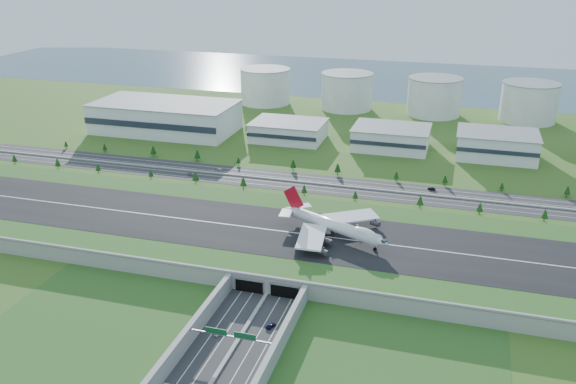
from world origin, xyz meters
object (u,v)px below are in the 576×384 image
(car_2, at_px, (271,326))
(car_5, at_px, (432,189))
(boeing_747, at_px, (334,225))
(car_7, at_px, (219,169))
(car_4, at_px, (191,174))
(car_0, at_px, (219,334))
(fuel_tank_a, at_px, (265,86))

(car_2, relative_size, car_5, 0.96)
(boeing_747, height_order, car_7, boeing_747)
(car_2, bearing_deg, car_7, -40.60)
(car_4, xyz_separation_m, car_7, (14.84, 15.95, -0.09))
(car_0, xyz_separation_m, car_4, (-92.14, 172.44, 0.13))
(fuel_tank_a, bearing_deg, car_0, -74.33)
(boeing_747, xyz_separation_m, car_7, (-105.58, 99.39, -13.11))
(car_7, bearing_deg, fuel_tank_a, -148.79)
(fuel_tank_a, relative_size, car_4, 9.99)
(car_4, bearing_deg, car_7, -21.68)
(boeing_747, xyz_separation_m, car_4, (-120.41, 83.44, -13.02))
(car_2, xyz_separation_m, car_5, (53.25, 179.94, 0.16))
(fuel_tank_a, distance_m, car_4, 225.27)
(car_5, bearing_deg, car_0, -5.48)
(fuel_tank_a, relative_size, car_5, 9.61)
(fuel_tank_a, relative_size, boeing_747, 0.79)
(boeing_747, distance_m, car_7, 145.59)
(fuel_tank_a, bearing_deg, car_7, -80.75)
(boeing_747, xyz_separation_m, car_5, (43.64, 102.59, -13.02))
(car_4, relative_size, car_7, 0.95)
(boeing_747, relative_size, car_5, 12.22)
(car_5, bearing_deg, car_7, -73.67)
(boeing_747, bearing_deg, car_5, 91.89)
(car_0, distance_m, car_2, 21.99)
(boeing_747, distance_m, car_2, 79.06)
(fuel_tank_a, height_order, car_2, fuel_tank_a)
(car_4, relative_size, car_5, 0.96)
(boeing_747, distance_m, car_4, 147.08)
(car_0, bearing_deg, car_5, 90.55)
(boeing_747, xyz_separation_m, car_2, (-9.61, -77.36, -13.18))
(car_4, bearing_deg, boeing_747, -103.46)
(car_5, bearing_deg, car_2, -1.39)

